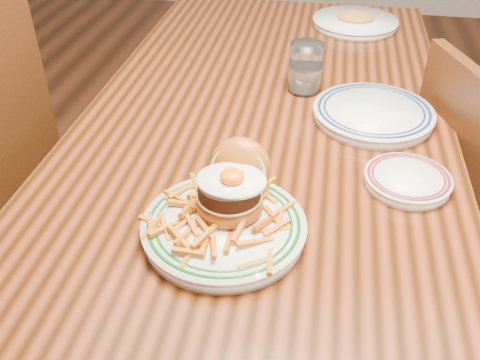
% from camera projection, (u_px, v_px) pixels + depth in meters
% --- Properties ---
extents(floor, '(6.00, 6.00, 0.00)m').
position_uv_depth(floor, '(260.00, 316.00, 1.71)').
color(floor, black).
rests_on(floor, ground).
extents(table, '(0.85, 1.60, 0.75)m').
position_uv_depth(table, '(266.00, 140.00, 1.32)').
color(table, black).
rests_on(table, floor).
extents(main_plate, '(0.28, 0.29, 0.13)m').
position_uv_depth(main_plate, '(227.00, 212.00, 0.90)').
color(main_plate, silver).
rests_on(main_plate, table).
extents(side_plate, '(0.16, 0.16, 0.03)m').
position_uv_depth(side_plate, '(408.00, 179.00, 1.01)').
color(side_plate, silver).
rests_on(side_plate, table).
extents(rear_plate, '(0.27, 0.27, 0.03)m').
position_uv_depth(rear_plate, '(373.00, 113.00, 1.21)').
color(rear_plate, silver).
rests_on(rear_plate, table).
extents(water_glass, '(0.08, 0.08, 0.12)m').
position_uv_depth(water_glass, '(305.00, 70.00, 1.31)').
color(water_glass, white).
rests_on(water_glass, table).
extents(far_plate, '(0.27, 0.27, 0.05)m').
position_uv_depth(far_plate, '(355.00, 22.00, 1.69)').
color(far_plate, silver).
rests_on(far_plate, table).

